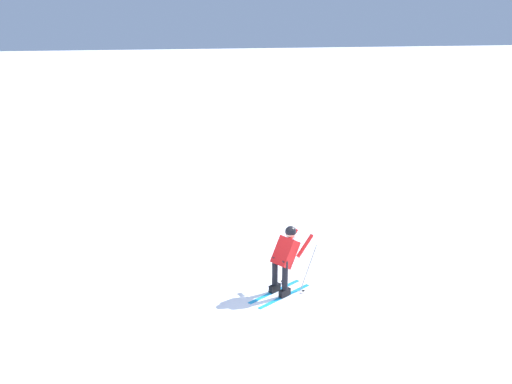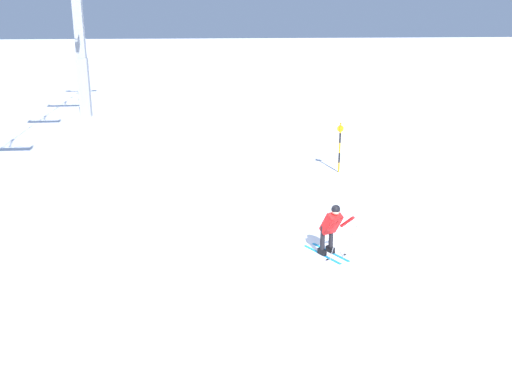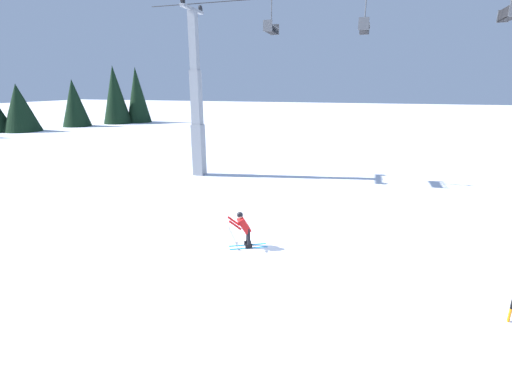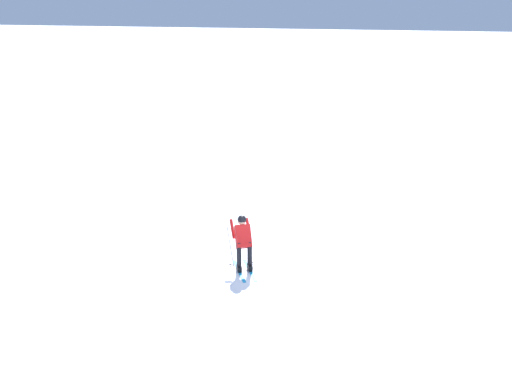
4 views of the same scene
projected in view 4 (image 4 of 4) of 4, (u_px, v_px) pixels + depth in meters
The scene contains 2 objects.
ground_plane at pixel (264, 283), 17.81m from camera, with size 260.00×260.00×0.00m, color white.
skier_carving_main at pixel (243, 239), 18.49m from camera, with size 1.69×1.23×1.67m.
Camera 4 is at (15.85, 4.07, 7.45)m, focal length 46.62 mm.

